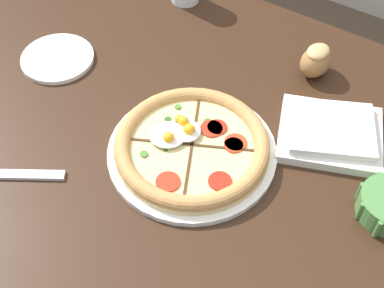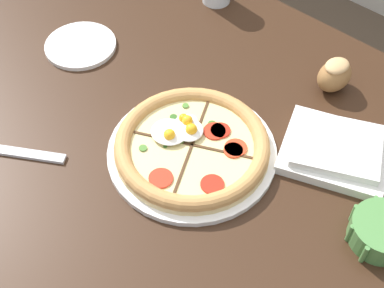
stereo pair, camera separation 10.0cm
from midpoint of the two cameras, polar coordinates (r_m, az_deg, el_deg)
name	(u,v)px [view 1 (the left image)]	position (r m, az deg, el deg)	size (l,w,h in m)	color
dining_table	(172,166)	(1.13, -4.62, -2.50)	(1.25, 0.98, 0.78)	#331E11
pizza	(192,147)	(1.00, -2.86, -0.48)	(0.32, 0.32, 0.05)	white
napkin_folded	(330,132)	(1.05, 11.98, 1.06)	(0.24, 0.23, 0.04)	silver
bread_piece_near	(316,60)	(1.17, 10.72, 8.64)	(0.07, 0.09, 0.07)	olive
side_saucer	(57,58)	(1.25, -16.42, 8.64)	(0.16, 0.16, 0.01)	white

